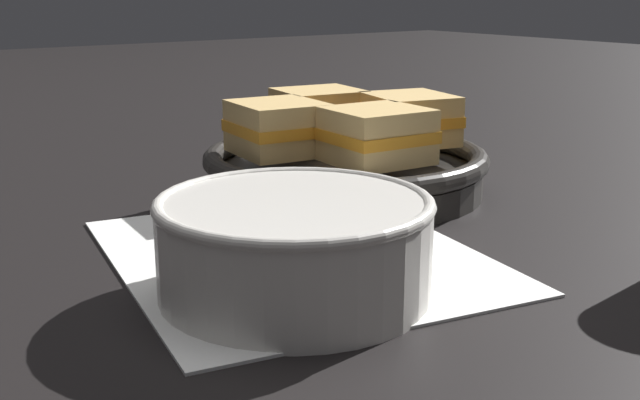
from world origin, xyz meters
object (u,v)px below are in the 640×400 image
at_px(sandwich_far_left, 409,119).
at_px(sandwich_far_right, 319,113).
at_px(sandwich_near_left, 278,128).
at_px(sandwich_near_right, 377,135).
at_px(skillet, 346,169).
at_px(soup_bowl, 294,240).
at_px(spoon, 288,255).

xyz_separation_m(sandwich_far_left, sandwich_far_right, (-0.08, -0.05, 0.00)).
xyz_separation_m(sandwich_near_left, sandwich_near_right, (0.08, 0.05, 0.00)).
xyz_separation_m(skillet, sandwich_near_left, (-0.01, -0.07, 0.04)).
distance_m(sandwich_near_right, sandwich_far_right, 0.13).
distance_m(soup_bowl, sandwich_far_right, 0.32).
height_order(sandwich_near_left, sandwich_far_right, same).
bearing_deg(sandwich_near_left, sandwich_far_left, 75.89).
height_order(soup_bowl, skillet, soup_bowl).
height_order(skillet, sandwich_far_right, sandwich_far_right).
bearing_deg(sandwich_near_right, sandwich_far_left, 120.89).
xyz_separation_m(skillet, sandwich_far_right, (-0.06, 0.01, 0.04)).
relative_size(spoon, sandwich_near_left, 1.57).
distance_m(spoon, sandwich_far_right, 0.27).
bearing_deg(skillet, sandwich_near_right, -15.15).
bearing_deg(spoon, sandwich_far_left, 151.33).
bearing_deg(spoon, skillet, 163.74).
bearing_deg(soup_bowl, sandwich_near_right, 126.16).
distance_m(skillet, sandwich_far_right, 0.08).
distance_m(spoon, sandwich_far_left, 0.26).
bearing_deg(spoon, sandwich_near_right, 150.28).
xyz_separation_m(soup_bowl, spoon, (-0.05, 0.03, -0.03)).
xyz_separation_m(soup_bowl, sandwich_far_right, (-0.25, 0.20, 0.03)).
distance_m(sandwich_near_left, sandwich_far_left, 0.13).
bearing_deg(sandwich_far_right, spoon, -40.48).
distance_m(skillet, sandwich_far_left, 0.08).
distance_m(soup_bowl, spoon, 0.06).
bearing_deg(soup_bowl, sandwich_far_left, 124.53).
bearing_deg(sandwich_near_left, sandwich_far_right, 120.89).
relative_size(sandwich_far_left, sandwich_far_right, 1.05).
bearing_deg(sandwich_far_right, soup_bowl, -38.59).
bearing_deg(sandwich_near_left, spoon, -31.01).
relative_size(soup_bowl, sandwich_near_left, 1.97).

